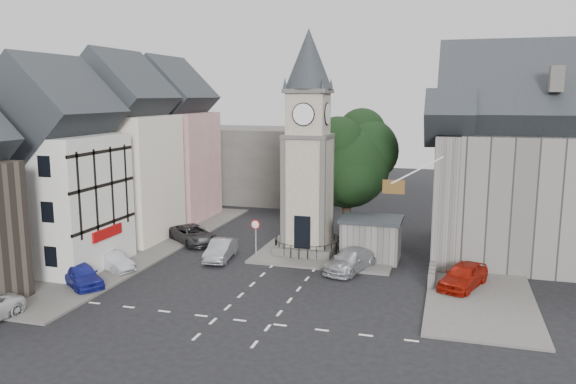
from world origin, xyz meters
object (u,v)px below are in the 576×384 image
(stone_shelter, at_px, (371,238))
(car_west_blue, at_px, (81,275))
(clock_tower, at_px, (308,144))
(car_east_red, at_px, (463,276))
(pedestrian, at_px, (439,251))

(stone_shelter, xyz_separation_m, car_west_blue, (-16.30, -10.72, -0.83))
(clock_tower, distance_m, car_west_blue, 17.69)
(stone_shelter, height_order, car_west_blue, stone_shelter)
(clock_tower, bearing_deg, stone_shelter, -5.84)
(stone_shelter, distance_m, car_east_red, 7.75)
(stone_shelter, relative_size, pedestrian, 2.86)
(car_east_red, height_order, pedestrian, car_east_red)
(car_west_blue, bearing_deg, clock_tower, -10.68)
(pedestrian, bearing_deg, stone_shelter, -18.69)
(clock_tower, relative_size, car_east_red, 3.54)
(clock_tower, bearing_deg, car_west_blue, -135.72)
(car_west_blue, xyz_separation_m, car_east_red, (22.56, 6.22, 0.06))
(car_east_red, xyz_separation_m, pedestrian, (-1.59, 5.38, -0.03))
(car_west_blue, relative_size, pedestrian, 2.81)
(car_west_blue, height_order, car_east_red, car_east_red)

